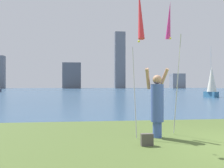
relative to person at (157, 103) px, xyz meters
The scene contains 9 objects.
ground 49.59m from the person, 87.90° to the left, with size 120.00×138.00×0.12m.
person is the anchor object (origin of this frame).
kite_flag_left 2.39m from the person, 138.61° to the right, with size 0.16×1.17×3.96m.
kite_flag_right 2.58m from the person, 49.16° to the left, with size 0.16×1.13×4.02m.
bag 1.31m from the person, 120.51° to the right, with size 0.29×0.13×0.29m.
sailboat_3 24.87m from the person, 58.01° to the left, with size 1.19×2.22×6.04m.
skyline_tower_1 102.84m from the person, 93.52° to the left, with size 7.84×4.86×11.07m.
skyline_tower_2 104.29m from the person, 81.84° to the left, with size 4.54×4.05×24.87m.
skyline_tower_3 109.38m from the person, 68.04° to the left, with size 5.87×4.63×6.60m.
Camera 1 is at (-3.90, -5.30, 1.45)m, focal length 39.99 mm.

